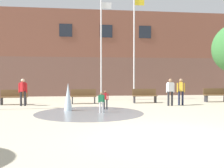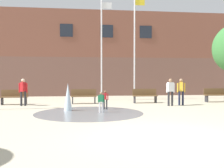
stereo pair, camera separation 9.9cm
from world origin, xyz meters
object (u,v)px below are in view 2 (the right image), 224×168
Objects in this scene: adult_near_bench at (181,90)px; flagpole_right at (135,44)px; child_running at (101,100)px; park_bench_near_trashcan at (145,95)px; park_bench_far_right at (216,95)px; park_bench_center at (84,96)px; adult_in_red at (170,90)px; flagpole_left at (102,45)px; child_in_fountain at (105,98)px; park_bench_under_left_flagpole at (14,97)px; teen_by_trashcan at (23,90)px.

adult_near_bench is 5.41m from flagpole_right.
flagpole_right reaches higher than child_running.
park_bench_far_right is at bearing 0.54° from park_bench_near_trashcan.
park_bench_center is 1.01× the size of adult_in_red.
flagpole_left is (0.58, 6.47, 3.39)m from child_running.
child_in_fountain is at bearing -116.94° from flagpole_right.
adult_near_bench is (4.68, 1.39, 0.35)m from child_in_fountain.
park_bench_far_right is (13.12, 0.08, 0.00)m from park_bench_under_left_flagpole.
child_running is at bearing -95.16° from flagpole_left.
child_running is (4.99, -4.19, 0.10)m from park_bench_under_left_flagpole.
flagpole_right reaches higher than teen_by_trashcan.
adult_near_bench reaches higher than child_in_fountain.
adult_in_red is at bearing -73.50° from teen_by_trashcan.
park_bench_center is at bearing -52.85° from teen_by_trashcan.
adult_in_red is at bearing -60.57° from park_bench_near_trashcan.
child_in_fountain is at bearing -158.45° from park_bench_far_right.
adult_in_red reaches higher than child_in_fountain.
park_bench_under_left_flagpole and park_bench_near_trashcan have the same top height.
park_bench_near_trashcan is 1.01× the size of adult_in_red.
park_bench_center is at bearing 106.41° from child_running.
teen_by_trashcan is (-7.50, -0.82, 0.45)m from park_bench_near_trashcan.
flagpole_right is (3.77, 2.21, 3.65)m from park_bench_center.
adult_in_red is 4.87m from child_running.
flagpole_left is (4.89, 3.06, 3.03)m from teen_by_trashcan.
child_in_fountain is 4.89m from adult_near_bench.
park_bench_under_left_flagpole is 9.08m from flagpole_right.
flagpole_left is at bearing 163.75° from park_bench_far_right.
flagpole_right is at bearing 94.92° from park_bench_near_trashcan.
park_bench_near_trashcan is 4.93m from park_bench_far_right.
park_bench_far_right is 6.66m from flagpole_right.
park_bench_center is at bearing -179.95° from park_bench_far_right.
adult_in_red is at bearing -153.57° from park_bench_far_right.
flagpole_left is at bearing -58.77° from adult_in_red.
park_bench_near_trashcan is at bearing -71.04° from adult_in_red.
park_bench_far_right is at bearing -62.46° from teen_by_trashcan.
flagpole_right is (-1.25, 4.12, 3.19)m from adult_in_red.
adult_in_red is 6.30m from flagpole_left.
adult_in_red reaches higher than child_running.
park_bench_under_left_flagpole and park_bench_far_right have the same top height.
child_running is 7.97m from flagpole_right.
flagpole_left reaches higher than child_running.
flagpole_left reaches higher than park_bench_far_right.
child_in_fountain is (1.08, -3.07, 0.10)m from park_bench_center.
child_in_fountain is at bearing -133.46° from park_bench_near_trashcan.
teen_by_trashcan is at bearing -17.53° from adult_in_red.
child_in_fountain is at bearing -29.43° from park_bench_under_left_flagpole.
teen_by_trashcan is 0.21× the size of flagpole_left.
park_bench_under_left_flagpole is 1.01× the size of adult_in_red.
adult_near_bench is at bearing -16.29° from park_bench_center.
flagpole_right is at bearing 48.50° from adult_near_bench.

